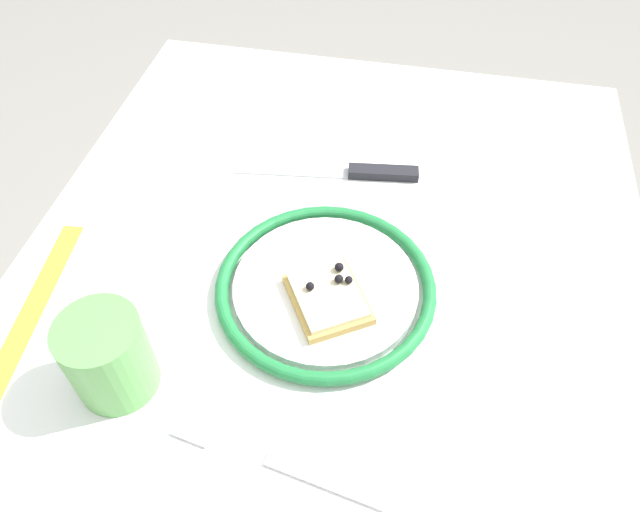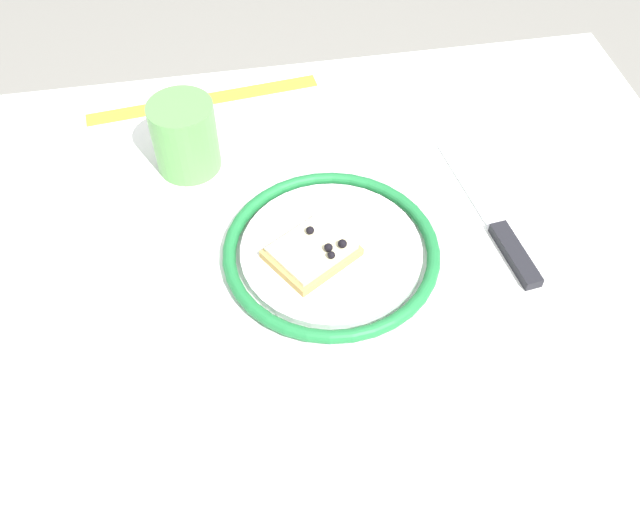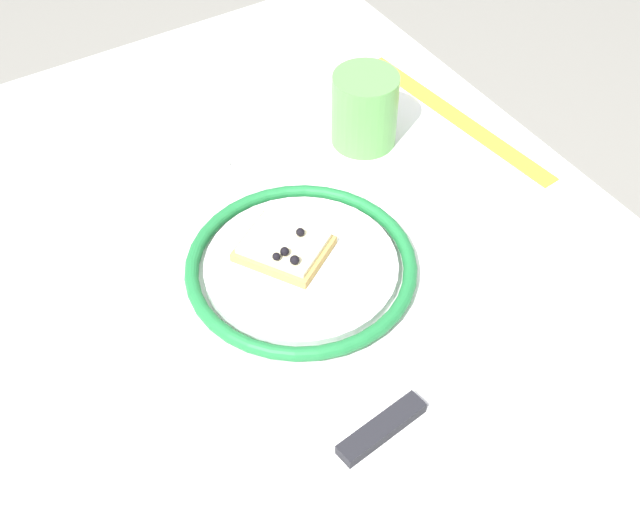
% 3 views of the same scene
% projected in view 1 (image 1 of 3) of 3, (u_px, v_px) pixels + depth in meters
% --- Properties ---
extents(dining_table, '(0.95, 0.71, 0.74)m').
position_uv_depth(dining_table, '(323.00, 353.00, 0.72)').
color(dining_table, white).
rests_on(dining_table, ground_plane).
extents(plate, '(0.24, 0.24, 0.02)m').
position_uv_depth(plate, '(325.00, 287.00, 0.64)').
color(plate, white).
rests_on(plate, dining_table).
extents(pizza_slice_near, '(0.11, 0.11, 0.03)m').
position_uv_depth(pizza_slice_near, '(328.00, 297.00, 0.62)').
color(pizza_slice_near, tan).
rests_on(pizza_slice_near, plate).
extents(knife, '(0.05, 0.24, 0.01)m').
position_uv_depth(knife, '(358.00, 172.00, 0.77)').
color(knife, silver).
rests_on(knife, dining_table).
extents(fork, '(0.05, 0.20, 0.00)m').
position_uv_depth(fork, '(273.00, 461.00, 0.52)').
color(fork, '#BCBCBC').
rests_on(fork, dining_table).
extents(cup, '(0.08, 0.08, 0.09)m').
position_uv_depth(cup, '(108.00, 356.00, 0.54)').
color(cup, '#599E4C').
rests_on(cup, dining_table).
extents(measuring_tape, '(0.31, 0.06, 0.00)m').
position_uv_depth(measuring_tape, '(19.00, 337.00, 0.61)').
color(measuring_tape, yellow).
rests_on(measuring_tape, dining_table).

